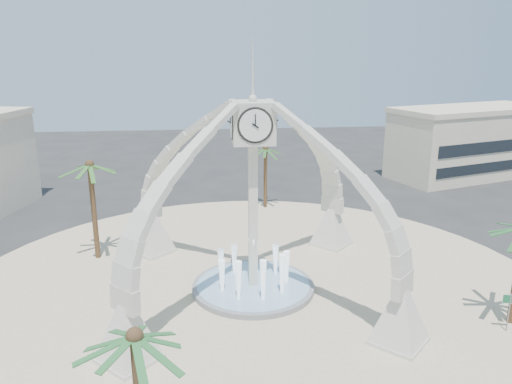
{
  "coord_description": "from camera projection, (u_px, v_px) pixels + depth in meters",
  "views": [
    {
      "loc": [
        -3.14,
        -29.65,
        15.21
      ],
      "look_at": [
        0.41,
        2.0,
        6.13
      ],
      "focal_mm": 35.0,
      "sensor_mm": 36.0,
      "label": 1
    }
  ],
  "objects": [
    {
      "name": "ground",
      "position": [
        253.0,
        290.0,
        32.84
      ],
      "size": [
        140.0,
        140.0,
        0.0
      ],
      "primitive_type": "plane",
      "color": "#282828",
      "rests_on": "ground"
    },
    {
      "name": "plaza",
      "position": [
        253.0,
        289.0,
        32.83
      ],
      "size": [
        40.0,
        40.0,
        0.06
      ],
      "primitive_type": "cylinder",
      "color": "beige",
      "rests_on": "ground"
    },
    {
      "name": "clock_tower",
      "position": [
        253.0,
        195.0,
        31.06
      ],
      "size": [
        17.94,
        17.94,
        16.3
      ],
      "color": "beige",
      "rests_on": "ground"
    },
    {
      "name": "fountain",
      "position": [
        253.0,
        286.0,
        32.76
      ],
      "size": [
        8.0,
        8.0,
        3.62
      ],
      "color": "gray",
      "rests_on": "ground"
    },
    {
      "name": "building_ne",
      "position": [
        470.0,
        142.0,
        61.63
      ],
      "size": [
        21.87,
        14.17,
        8.6
      ],
      "rotation": [
        0.0,
        0.0,
        0.31
      ],
      "color": "beige",
      "rests_on": "ground"
    },
    {
      "name": "palm_west",
      "position": [
        90.0,
        166.0,
        35.93
      ],
      "size": [
        5.06,
        5.06,
        8.06
      ],
      "rotation": [
        0.0,
        0.0,
        0.26
      ],
      "color": "brown",
      "rests_on": "ground"
    },
    {
      "name": "palm_north",
      "position": [
        266.0,
        149.0,
        48.5
      ],
      "size": [
        4.7,
        4.7,
        6.72
      ],
      "rotation": [
        0.0,
        0.0,
        -0.3
      ],
      "color": "brown",
      "rests_on": "ground"
    },
    {
      "name": "palm_south",
      "position": [
        135.0,
        339.0,
        16.91
      ],
      "size": [
        4.0,
        4.0,
        6.61
      ],
      "rotation": [
        0.0,
        0.0,
        0.02
      ],
      "color": "brown",
      "rests_on": "ground"
    },
    {
      "name": "street_sign",
      "position": [
        510.0,
        304.0,
        27.5
      ],
      "size": [
        0.86,
        0.25,
        2.4
      ],
      "rotation": [
        0.0,
        0.0,
        -0.26
      ],
      "color": "slate",
      "rests_on": "ground"
    }
  ]
}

